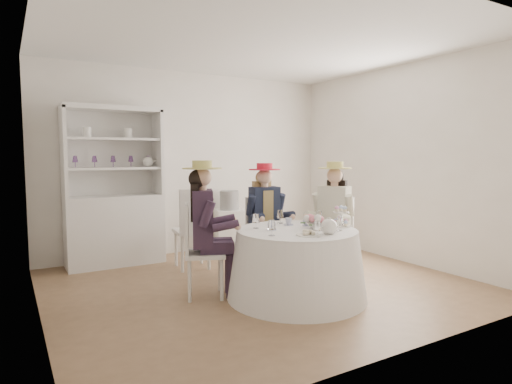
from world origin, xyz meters
TOP-DOWN VIEW (x-y plane):
  - ground at (0.00, 0.00)m, footprint 4.50×4.50m
  - ceiling at (0.00, 0.00)m, footprint 4.50×4.50m
  - wall_back at (0.00, 2.00)m, footprint 4.50×0.00m
  - wall_front at (0.00, -2.00)m, footprint 4.50×0.00m
  - wall_left at (-2.25, 0.00)m, footprint 0.00×4.50m
  - wall_right at (2.25, 0.00)m, footprint 0.00×4.50m
  - tea_table at (0.09, -0.58)m, footprint 1.44×1.44m
  - hutch at (-1.22, 1.77)m, footprint 1.40×0.86m
  - side_table at (0.48, 1.72)m, footprint 0.50×0.50m
  - hatbox at (0.48, 1.72)m, footprint 0.35×0.35m
  - guest_left at (-0.71, -0.08)m, footprint 0.59×0.54m
  - guest_mid at (0.28, 0.35)m, footprint 0.50×0.52m
  - guest_right at (0.93, -0.16)m, footprint 0.59×0.54m
  - spare_chair at (-0.41, 0.98)m, footprint 0.48×0.48m
  - teacup_a at (-0.15, -0.48)m, footprint 0.10×0.10m
  - teacup_b at (0.17, -0.31)m, footprint 0.08×0.08m
  - teacup_c at (0.31, -0.44)m, footprint 0.08×0.08m
  - flower_bowl at (0.30, -0.65)m, footprint 0.23×0.23m
  - flower_arrangement at (0.30, -0.60)m, footprint 0.19×0.20m
  - table_teapot at (0.21, -0.93)m, footprint 0.22×0.16m
  - sandwich_plate at (-0.01, -0.90)m, footprint 0.23×0.23m
  - cupcake_stand at (0.61, -0.66)m, footprint 0.23×0.23m
  - stemware_set at (0.09, -0.58)m, footprint 0.88×0.92m

SIDE VIEW (x-z plane):
  - ground at x=0.00m, z-range 0.00..0.00m
  - side_table at x=0.48m, z-range 0.00..0.63m
  - tea_table at x=0.09m, z-range 0.00..0.71m
  - spare_chair at x=-0.41m, z-range 0.04..1.09m
  - sandwich_plate at x=-0.01m, z-range 0.70..0.75m
  - flower_bowl at x=0.30m, z-range 0.71..0.76m
  - teacup_c at x=0.31m, z-range 0.71..0.77m
  - teacup_a at x=-0.15m, z-range 0.71..0.78m
  - teacup_b at x=0.17m, z-range 0.71..0.78m
  - hutch at x=-1.22m, z-range -0.30..1.80m
  - guest_mid at x=0.28m, z-range 0.09..1.46m
  - hatbox at x=0.48m, z-range 0.63..0.93m
  - table_teapot at x=0.21m, z-range 0.70..0.87m
  - guest_right at x=0.93m, z-range 0.09..1.48m
  - stemware_set at x=0.09m, z-range 0.71..0.86m
  - cupcake_stand at x=0.61m, z-range 0.68..0.90m
  - guest_left at x=-0.71m, z-range 0.09..1.51m
  - flower_arrangement at x=0.30m, z-range 0.77..0.84m
  - wall_back at x=0.00m, z-range -0.90..3.60m
  - wall_front at x=0.00m, z-range -0.90..3.60m
  - wall_left at x=-2.25m, z-range -0.90..3.60m
  - wall_right at x=2.25m, z-range -0.90..3.60m
  - ceiling at x=0.00m, z-range 2.70..2.70m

